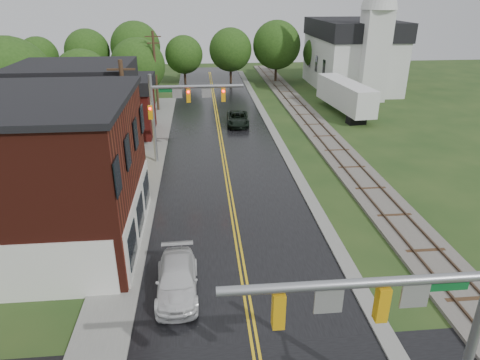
{
  "coord_description": "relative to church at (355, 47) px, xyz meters",
  "views": [
    {
      "loc": [
        -1.8,
        -6.52,
        12.97
      ],
      "look_at": [
        0.2,
        14.82,
        3.5
      ],
      "focal_mm": 32.0,
      "sensor_mm": 36.0,
      "label": 1
    }
  ],
  "objects": [
    {
      "name": "main_road",
      "position": [
        -20.0,
        -23.74,
        -5.83
      ],
      "size": [
        10.0,
        90.0,
        0.02
      ],
      "primitive_type": "cube",
      "color": "black",
      "rests_on": "ground"
    },
    {
      "name": "tree_left_b",
      "position": [
        -37.85,
        -21.84,
        -0.12
      ],
      "size": [
        7.6,
        7.6,
        9.69
      ],
      "color": "black",
      "rests_on": "ground"
    },
    {
      "name": "railroad",
      "position": [
        -10.0,
        -18.74,
        -5.73
      ],
      "size": [
        3.2,
        80.0,
        0.3
      ],
      "color": "#59544C",
      "rests_on": "ground"
    },
    {
      "name": "utility_pole_c",
      "position": [
        -26.8,
        -9.74,
        -1.11
      ],
      "size": [
        1.8,
        0.28,
        9.0
      ],
      "color": "#382616",
      "rests_on": "ground"
    },
    {
      "name": "pickup_white",
      "position": [
        -23.2,
        -43.74,
        -5.15
      ],
      "size": [
        2.01,
        4.73,
        1.36
      ],
      "primitive_type": "imported",
      "rotation": [
        0.0,
        0.0,
        0.02
      ],
      "color": "silver",
      "rests_on": "ground"
    },
    {
      "name": "church",
      "position": [
        0.0,
        0.0,
        0.0
      ],
      "size": [
        10.4,
        18.4,
        20.0
      ],
      "color": "silver",
      "rests_on": "ground"
    },
    {
      "name": "sidewalk_left",
      "position": [
        -26.2,
        -28.74,
        -5.83
      ],
      "size": [
        2.4,
        50.0,
        0.12
      ],
      "primitive_type": "cube",
      "color": "gray",
      "rests_on": "ground"
    },
    {
      "name": "darkred_building",
      "position": [
        -30.0,
        -18.74,
        -3.63
      ],
      "size": [
        7.0,
        6.0,
        4.4
      ],
      "primitive_type": "cube",
      "color": "#3F0F0C",
      "rests_on": "ground"
    },
    {
      "name": "tree_left_c",
      "position": [
        -33.85,
        -13.84,
        -1.32
      ],
      "size": [
        6.0,
        6.0,
        7.65
      ],
      "color": "black",
      "rests_on": "ground"
    },
    {
      "name": "suv_dark",
      "position": [
        -17.96,
        -16.6,
        -5.15
      ],
      "size": [
        2.53,
        5.02,
        1.36
      ],
      "primitive_type": "imported",
      "rotation": [
        0.0,
        0.0,
        -0.06
      ],
      "color": "black",
      "rests_on": "ground"
    },
    {
      "name": "utility_pole_b",
      "position": [
        -26.8,
        -31.74,
        -1.11
      ],
      "size": [
        1.8,
        0.28,
        9.0
      ],
      "color": "#382616",
      "rests_on": "ground"
    },
    {
      "name": "semi_trailer",
      "position": [
        -5.34,
        -13.16,
        -3.65
      ],
      "size": [
        3.57,
        11.62,
        3.66
      ],
      "color": "black",
      "rests_on": "ground"
    },
    {
      "name": "traffic_signal_far",
      "position": [
        -23.47,
        -26.74,
        -0.86
      ],
      "size": [
        7.34,
        0.43,
        7.2
      ],
      "color": "gray",
      "rests_on": "ground"
    },
    {
      "name": "tree_left_e",
      "position": [
        -28.85,
        -7.84,
        -1.02
      ],
      "size": [
        6.4,
        6.4,
        8.16
      ],
      "color": "black",
      "rests_on": "ground"
    },
    {
      "name": "yellow_house",
      "position": [
        -31.0,
        -27.74,
        -2.63
      ],
      "size": [
        8.0,
        7.0,
        6.4
      ],
      "primitive_type": "cube",
      "color": "tan",
      "rests_on": "ground"
    },
    {
      "name": "curb_right",
      "position": [
        -14.6,
        -18.74,
        -5.83
      ],
      "size": [
        0.8,
        70.0,
        0.12
      ],
      "primitive_type": "cube",
      "color": "gray",
      "rests_on": "ground"
    },
    {
      "name": "traffic_signal_near",
      "position": [
        -16.53,
        -51.74,
        -0.87
      ],
      "size": [
        7.34,
        0.3,
        7.2
      ],
      "color": "gray",
      "rests_on": "ground"
    }
  ]
}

